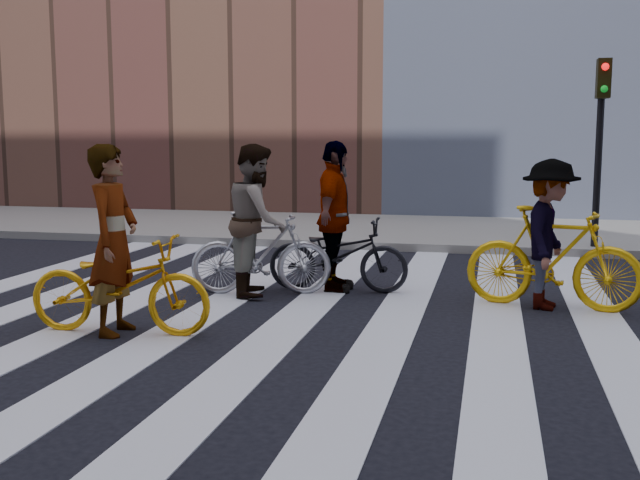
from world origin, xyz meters
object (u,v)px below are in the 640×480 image
(bike_yellow_right, at_px, (553,258))
(rider_right, at_px, (549,234))
(bike_silver_mid, at_px, (261,253))
(rider_mid, at_px, (257,220))
(bike_dark_rear, at_px, (338,255))
(rider_left, at_px, (114,240))
(bike_yellow_left, at_px, (120,285))
(traffic_signal, at_px, (601,122))
(rider_rear, at_px, (334,217))

(bike_yellow_right, relative_size, rider_right, 1.14)
(bike_silver_mid, distance_m, rider_mid, 0.43)
(rider_mid, bearing_deg, bike_dark_rear, -78.86)
(bike_dark_rear, bearing_deg, rider_left, 144.62)
(bike_yellow_left, xyz_separation_m, rider_left, (-0.05, 0.00, 0.47))
(bike_dark_rear, bearing_deg, bike_yellow_right, -100.28)
(traffic_signal, bearing_deg, rider_mid, -136.77)
(bike_yellow_left, distance_m, rider_rear, 3.18)
(bike_yellow_left, height_order, rider_rear, rider_rear)
(rider_mid, bearing_deg, bike_silver_mid, -102.86)
(bike_silver_mid, distance_m, rider_rear, 1.07)
(bike_yellow_left, bearing_deg, rider_rear, -36.13)
(bike_silver_mid, bearing_deg, bike_yellow_right, -102.89)
(traffic_signal, relative_size, bike_silver_mid, 1.84)
(bike_dark_rear, bearing_deg, rider_mid, 112.94)
(bike_yellow_left, distance_m, rider_mid, 2.38)
(traffic_signal, bearing_deg, bike_dark_rear, -133.07)
(bike_yellow_left, bearing_deg, bike_yellow_right, -66.88)
(bike_yellow_right, distance_m, bike_dark_rear, 2.72)
(bike_dark_rear, relative_size, rider_mid, 0.96)
(rider_right, bearing_deg, bike_yellow_left, 127.77)
(rider_rear, bearing_deg, bike_dark_rear, -91.06)
(traffic_signal, distance_m, bike_yellow_right, 4.82)
(rider_mid, relative_size, rider_right, 1.09)
(bike_yellow_right, xyz_separation_m, rider_right, (-0.05, 0.00, 0.28))
(bike_yellow_right, distance_m, rider_mid, 3.67)
(rider_left, relative_size, rider_mid, 1.01)
(traffic_signal, xyz_separation_m, bike_silver_mid, (-4.63, -4.40, -1.74))
(rider_right, distance_m, rider_rear, 2.72)
(bike_yellow_left, height_order, rider_mid, rider_mid)
(bike_yellow_right, height_order, bike_dark_rear, bike_yellow_right)
(bike_dark_rear, bearing_deg, rider_right, -100.45)
(rider_mid, distance_m, rider_rear, 1.02)
(rider_rear, bearing_deg, rider_left, 145.37)
(rider_left, xyz_separation_m, rider_right, (4.43, 2.21, -0.09))
(bike_dark_rear, xyz_separation_m, rider_mid, (-0.97, -0.43, 0.48))
(traffic_signal, xyz_separation_m, rider_right, (-1.08, -4.40, -1.39))
(bike_yellow_right, bearing_deg, bike_dark_rear, 91.85)
(bike_silver_mid, bearing_deg, rider_rear, -76.46)
(bike_yellow_right, bearing_deg, bike_yellow_left, 127.51)
(bike_yellow_left, bearing_deg, bike_silver_mid, -23.90)
(bike_silver_mid, relative_size, rider_rear, 0.91)
(traffic_signal, xyz_separation_m, rider_left, (-5.51, -6.61, -1.30))
(bike_yellow_left, relative_size, bike_yellow_right, 0.96)
(bike_yellow_left, relative_size, rider_left, 0.99)
(bike_yellow_right, bearing_deg, rider_rear, 92.02)
(bike_yellow_left, relative_size, rider_right, 1.09)
(bike_yellow_left, distance_m, rider_left, 0.47)
(traffic_signal, height_order, bike_silver_mid, traffic_signal)
(bike_yellow_left, relative_size, rider_rear, 0.98)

